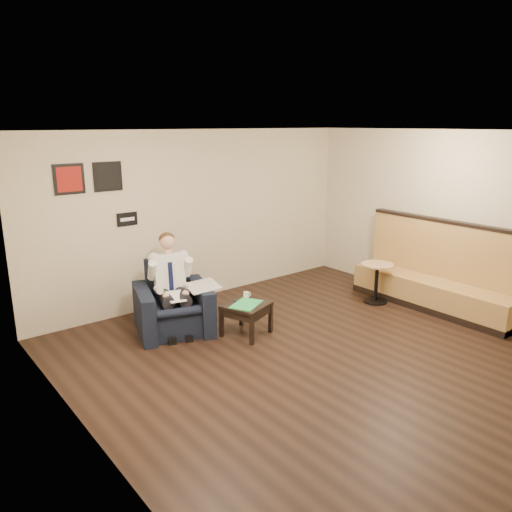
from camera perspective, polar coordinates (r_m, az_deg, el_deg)
ground at (r=6.57m, az=8.43°, el=-11.35°), size 6.00×6.00×0.00m
wall_back at (r=8.35m, az=-6.36°, el=4.58°), size 6.00×0.02×2.80m
wall_left at (r=4.45m, az=-18.46°, el=-5.44°), size 0.02×6.00×2.80m
wall_right at (r=8.49m, az=22.86°, el=3.66°), size 0.02×6.00×2.80m
ceiling at (r=5.90m, az=9.50°, el=13.86°), size 6.00×6.00×0.02m
seating_sign at (r=7.72m, az=-14.51°, el=4.10°), size 0.32×0.02×0.20m
art_print_left at (r=7.35m, az=-20.58°, el=8.22°), size 0.42×0.03×0.42m
art_print_right at (r=7.54m, az=-16.58°, el=8.70°), size 0.42×0.03×0.42m
armchair at (r=7.18m, az=-9.48°, el=-4.83°), size 1.27×1.27×0.97m
seated_man at (r=7.00m, az=-9.34°, el=-3.78°), size 0.90×1.10×1.33m
lap_papers at (r=6.93m, az=-9.14°, el=-4.58°), size 0.29×0.36×0.01m
newspaper at (r=7.11m, az=-6.14°, el=-3.42°), size 0.55×0.62×0.01m
side_table at (r=7.06m, az=-1.11°, el=-7.22°), size 0.71×0.71×0.46m
green_folder at (r=6.94m, az=-1.12°, el=-5.54°), size 0.56×0.50×0.01m
coffee_mug at (r=7.16m, az=-1.14°, el=-4.50°), size 0.11×0.11×0.10m
smartphone at (r=7.10m, az=-2.00°, el=-5.07°), size 0.15×0.09×0.01m
banquette at (r=8.41m, az=19.70°, el=-1.10°), size 0.65×2.71×1.39m
cafe_table at (r=8.50m, az=13.59°, el=-3.02°), size 0.59×0.59×0.66m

